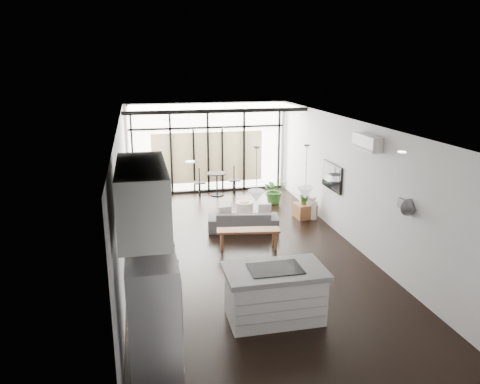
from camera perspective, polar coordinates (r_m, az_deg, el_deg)
name	(u,v)px	position (r m, az deg, el deg)	size (l,w,h in m)	color
floor	(243,250)	(10.41, 0.36, -7.08)	(5.00, 10.00, 0.00)	black
ceiling	(243,123)	(9.67, 0.39, 8.40)	(5.00, 10.00, 0.00)	white
wall_left	(122,196)	(9.72, -14.14, -0.48)	(0.02, 10.00, 2.80)	silver
wall_right	(352,183)	(10.77, 13.46, 1.13)	(0.02, 10.00, 2.80)	silver
wall_back	(208,148)	(14.75, -3.98, 5.40)	(5.00, 0.02, 2.80)	silver
wall_front	(342,304)	(5.52, 12.35, -13.18)	(5.00, 0.02, 2.80)	silver
glazing	(208,148)	(14.63, -3.91, 5.32)	(5.00, 0.20, 2.80)	black
skylight	(212,107)	(13.58, -3.45, 10.36)	(4.70, 1.90, 0.06)	white
neighbour_building	(208,157)	(14.76, -3.93, 4.22)	(3.50, 0.02, 1.60)	beige
island	(275,294)	(7.67, 4.25, -12.29)	(1.60, 0.95, 0.87)	silver
cooktop	(275,269)	(7.48, 4.32, -9.29)	(0.84, 0.56, 0.01)	black
fridge	(154,321)	(6.28, -10.38, -15.25)	(0.64, 0.80, 1.66)	#AEADB3
appliance_column	(154,276)	(6.87, -10.49, -9.99)	(0.56, 0.59, 2.17)	silver
upper_cabinets	(143,198)	(6.09, -11.80, -0.68)	(0.62, 1.75, 0.86)	silver
pendant_left	(256,196)	(7.21, 1.98, -0.50)	(0.26, 0.26, 0.18)	white
pendant_right	(305,193)	(7.45, 7.95, -0.13)	(0.26, 0.26, 0.18)	white
sofa	(243,217)	(11.48, 0.40, -3.07)	(1.72, 0.50, 0.67)	#4D4E50
console_bench	(248,239)	(10.42, 1.02, -5.72)	(1.39, 0.35, 0.45)	brown
pouf	(244,209)	(12.58, 0.52, -2.06)	(0.48, 0.48, 0.38)	beige
crate	(305,211)	(12.55, 7.91, -2.27)	(0.50, 0.50, 0.38)	brown
plant_tall	(274,193)	(13.68, 4.21, -0.12)	(0.71, 0.79, 0.62)	#2F6623
plant_crate	(305,200)	(12.46, 7.97, -0.92)	(0.30, 0.54, 0.24)	#2F6623
milk_can	(312,208)	(12.47, 8.72, -1.88)	(0.30, 0.30, 0.60)	#F0E8CE
bistro_set	(217,183)	(14.44, -2.83, 1.06)	(1.59, 0.63, 0.76)	black
tv	(332,177)	(11.66, 11.13, 1.86)	(0.05, 1.10, 0.65)	black
ac_unit	(367,142)	(9.80, 15.23, 5.88)	(0.22, 0.90, 0.30)	silver
framed_art	(123,196)	(9.20, -14.08, -0.43)	(0.04, 0.70, 0.90)	black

